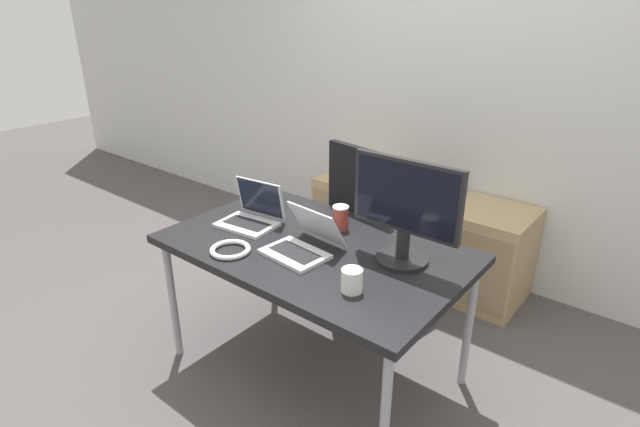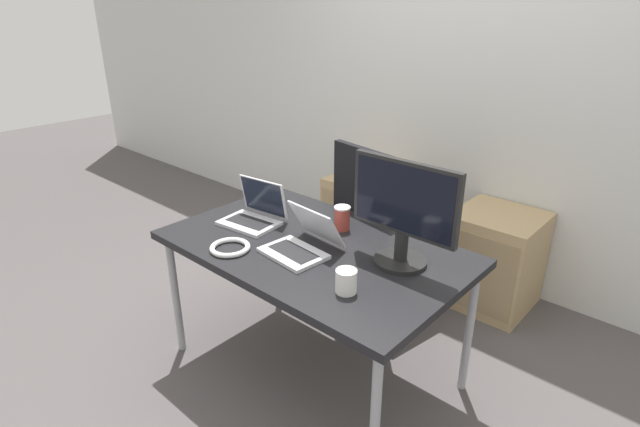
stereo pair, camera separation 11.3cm
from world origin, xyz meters
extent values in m
plane|color=#514C4C|center=(0.00, 0.00, 0.00)|extent=(14.00, 14.00, 0.00)
cube|color=silver|center=(0.00, 1.52, 1.30)|extent=(10.00, 0.05, 2.60)
cube|color=black|center=(0.00, 0.00, 0.72)|extent=(1.45, 0.89, 0.04)
cylinder|color=#99999E|center=(-0.67, -0.39, 0.35)|extent=(0.04, 0.04, 0.70)
cylinder|color=#99999E|center=(0.67, -0.39, 0.35)|extent=(0.04, 0.04, 0.70)
cylinder|color=#99999E|center=(-0.67, 0.39, 0.35)|extent=(0.04, 0.04, 0.70)
cylinder|color=#99999E|center=(0.67, 0.39, 0.35)|extent=(0.04, 0.04, 0.70)
cylinder|color=#232326|center=(-0.04, 0.75, 0.02)|extent=(0.56, 0.56, 0.04)
cylinder|color=gray|center=(-0.04, 0.75, 0.25)|extent=(0.05, 0.05, 0.43)
cube|color=black|center=(-0.04, 0.75, 0.46)|extent=(0.56, 0.56, 0.07)
cube|color=black|center=(-0.09, 0.49, 0.80)|extent=(0.44, 0.12, 0.60)
cube|color=tan|center=(-0.59, 1.23, 0.31)|extent=(0.50, 0.49, 0.62)
cube|color=#977D56|center=(-0.59, 0.98, 0.31)|extent=(0.46, 0.01, 0.50)
cube|color=tan|center=(0.42, 1.23, 0.31)|extent=(0.50, 0.49, 0.62)
cube|color=#977D56|center=(0.42, 0.98, 0.31)|extent=(0.46, 0.01, 0.50)
cube|color=silver|center=(-0.41, -0.06, 0.75)|extent=(0.32, 0.24, 0.02)
cube|color=black|center=(-0.41, -0.06, 0.76)|extent=(0.25, 0.14, 0.00)
cube|color=silver|center=(-0.42, 0.06, 0.86)|extent=(0.30, 0.08, 0.21)
cube|color=black|center=(-0.42, 0.06, 0.86)|extent=(0.27, 0.07, 0.19)
cube|color=silver|center=(0.00, -0.14, 0.75)|extent=(0.31, 0.23, 0.02)
cube|color=black|center=(0.00, -0.14, 0.76)|extent=(0.25, 0.14, 0.00)
cube|color=silver|center=(0.01, 0.01, 0.85)|extent=(0.30, 0.14, 0.18)
cube|color=black|center=(0.01, 0.01, 0.85)|extent=(0.28, 0.12, 0.17)
cylinder|color=black|center=(0.41, 0.13, 0.75)|extent=(0.24, 0.24, 0.02)
cylinder|color=black|center=(0.41, 0.13, 0.82)|extent=(0.06, 0.06, 0.13)
cube|color=black|center=(0.41, 0.13, 1.05)|extent=(0.51, 0.03, 0.33)
cube|color=black|center=(0.41, 0.11, 1.05)|extent=(0.48, 0.00, 0.29)
cylinder|color=white|center=(0.38, -0.22, 0.79)|extent=(0.09, 0.09, 0.10)
cylinder|color=maroon|center=(-0.01, 0.23, 0.80)|extent=(0.08, 0.08, 0.12)
cylinder|color=white|center=(-0.01, 0.23, 0.86)|extent=(0.08, 0.08, 0.01)
torus|color=white|center=(-0.26, -0.30, 0.75)|extent=(0.19, 0.19, 0.02)
camera|label=1|loc=(1.37, -1.66, 1.83)|focal=28.00mm
camera|label=2|loc=(1.46, -1.58, 1.83)|focal=28.00mm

